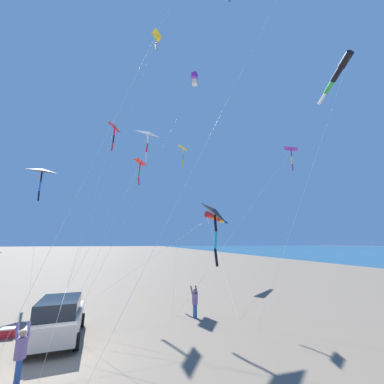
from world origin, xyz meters
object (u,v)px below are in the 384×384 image
at_px(kite_delta_blue_topmost, 42,171).
at_px(kite_windsock_rainbow_low_near, 338,73).
at_px(kite_delta_checkered_midright, 148,134).
at_px(parked_car, 59,318).
at_px(kite_delta_purple_drifting, 183,148).
at_px(kite_delta_yellow_midlevel, 115,128).
at_px(person_child_green_jacket, 21,351).
at_px(kite_delta_orange_high_right, 157,37).
at_px(kite_delta_magenta_far_left, 291,149).
at_px(kite_box_black_fish_shape, 194,79).
at_px(cooler_box, 8,333).
at_px(kite_delta_teal_far_right, 216,214).
at_px(kite_windsock_long_streamer_left, 214,217).
at_px(kite_delta_striped_overhead, 141,162).
at_px(person_adult_flyer, 195,300).

bearing_deg(kite_delta_blue_topmost, kite_windsock_rainbow_low_near, 160.06).
bearing_deg(kite_delta_checkered_midright, parked_car, 57.39).
relative_size(kite_delta_purple_drifting, kite_delta_yellow_midlevel, 0.79).
xyz_separation_m(person_child_green_jacket, kite_delta_orange_high_right, (-4.44, -6.07, 19.14)).
relative_size(kite_delta_magenta_far_left, kite_box_black_fish_shape, 0.65).
height_order(cooler_box, kite_windsock_rainbow_low_near, kite_windsock_rainbow_low_near).
bearing_deg(kite_windsock_rainbow_low_near, kite_delta_teal_far_right, 19.94).
relative_size(parked_car, kite_windsock_long_streamer_left, 0.33).
bearing_deg(kite_box_black_fish_shape, kite_delta_magenta_far_left, 174.11).
bearing_deg(kite_delta_checkered_midright, kite_delta_striped_overhead, -86.35).
bearing_deg(person_child_green_jacket, person_adult_flyer, -145.03).
bearing_deg(kite_delta_purple_drifting, kite_delta_striped_overhead, -56.51).
height_order(kite_delta_checkered_midright, kite_box_black_fish_shape, kite_box_black_fish_shape).
xyz_separation_m(cooler_box, kite_box_black_fish_shape, (-11.31, -7.56, 21.57)).
xyz_separation_m(parked_car, cooler_box, (2.35, -1.04, -0.74)).
xyz_separation_m(kite_box_black_fish_shape, kite_delta_yellow_midlevel, (7.97, -1.84, -5.91)).
height_order(kite_delta_teal_far_right, kite_box_black_fish_shape, kite_box_black_fish_shape).
xyz_separation_m(parked_car, kite_delta_purple_drifting, (-7.24, -6.27, 11.67)).
distance_m(kite_delta_purple_drifting, kite_delta_orange_high_right, 8.86).
bearing_deg(kite_windsock_rainbow_low_near, person_adult_flyer, 3.70).
xyz_separation_m(person_child_green_jacket, kite_delta_blue_topmost, (5.49, -15.97, 10.34)).
bearing_deg(person_child_green_jacket, kite_delta_purple_drifting, -127.56).
bearing_deg(kite_delta_orange_high_right, cooler_box, 13.54).
relative_size(cooler_box, kite_box_black_fish_shape, 0.03).
bearing_deg(kite_delta_checkered_midright, person_child_green_jacket, 66.26).
relative_size(kite_delta_striped_overhead, kite_delta_checkered_midright, 0.94).
xyz_separation_m(cooler_box, kite_delta_checkered_midright, (-6.44, -5.36, 13.46)).
height_order(kite_delta_checkered_midright, kite_delta_yellow_midlevel, kite_delta_yellow_midlevel).
xyz_separation_m(cooler_box, kite_delta_purple_drifting, (-9.58, -5.22, 12.41)).
height_order(kite_delta_checkered_midright, kite_delta_magenta_far_left, kite_delta_magenta_far_left).
bearing_deg(parked_car, cooler_box, -24.01).
bearing_deg(kite_delta_orange_high_right, kite_delta_teal_far_right, 114.51).
xyz_separation_m(kite_delta_orange_high_right, kite_windsock_long_streamer_left, (-8.21, -9.94, -12.91)).
distance_m(kite_delta_striped_overhead, kite_box_black_fish_shape, 10.81).
xyz_separation_m(kite_delta_orange_high_right, kite_delta_yellow_midlevel, (3.22, -7.82, -4.23)).
bearing_deg(kite_delta_yellow_midlevel, kite_windsock_long_streamer_left, -169.47).
relative_size(kite_delta_striped_overhead, kite_box_black_fish_shape, 0.59).
relative_size(kite_delta_magenta_far_left, kite_windsock_long_streamer_left, 1.08).
bearing_deg(kite_delta_checkered_midright, person_adult_flyer, 120.96).
bearing_deg(person_child_green_jacket, kite_windsock_long_streamer_left, -128.31).
bearing_deg(kite_delta_purple_drifting, kite_windsock_rainbow_low_near, 165.65).
bearing_deg(kite_windsock_rainbow_low_near, kite_delta_checkered_midright, -12.29).
height_order(person_child_green_jacket, kite_windsock_long_streamer_left, kite_windsock_long_streamer_left).
bearing_deg(kite_delta_purple_drifting, person_child_green_jacket, 52.44).
bearing_deg(kite_delta_striped_overhead, kite_box_black_fish_shape, 150.77).
distance_m(cooler_box, kite_windsock_long_streamer_left, 19.99).
relative_size(kite_windsock_rainbow_low_near, kite_windsock_long_streamer_left, 1.56).
height_order(kite_delta_teal_far_right, kite_delta_orange_high_right, kite_delta_orange_high_right).
bearing_deg(kite_delta_blue_topmost, kite_delta_teal_far_right, 128.91).
xyz_separation_m(kite_delta_striped_overhead, kite_delta_checkered_midright, (-0.33, 5.10, 0.91)).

